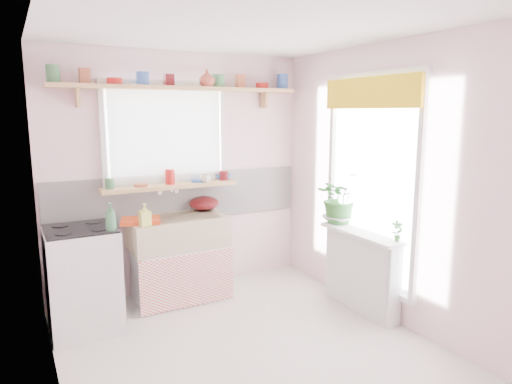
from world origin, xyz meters
TOP-DOWN VIEW (x-y plane):
  - room at (0.66, 0.86)m, footprint 3.20×3.20m
  - sink_unit at (-0.15, 1.29)m, footprint 0.95×0.65m
  - cooker at (-1.10, 1.05)m, footprint 0.58×0.58m
  - radiator_ledge at (1.30, 0.20)m, footprint 0.22×0.95m
  - windowsill at (-0.15, 1.48)m, footprint 1.40×0.22m
  - pine_shelf at (0.00, 1.47)m, footprint 2.52×0.24m
  - shelf_crockery at (-0.02, 1.47)m, footprint 2.47×0.11m
  - sill_crockery at (-0.15, 1.48)m, footprint 1.35×0.11m
  - dish_tray at (-0.53, 1.26)m, footprint 0.42×0.36m
  - colander at (0.22, 1.50)m, footprint 0.37×0.37m
  - jade_plant at (1.33, 0.60)m, footprint 0.59×0.55m
  - fruit_bowl at (1.33, 0.60)m, footprint 0.40×0.40m
  - herb_pot at (1.33, -0.20)m, footprint 0.12×0.10m
  - soap_bottle_sink at (-0.53, 1.10)m, footprint 0.10×0.11m
  - sill_cup at (0.21, 1.42)m, footprint 0.13×0.13m
  - sill_bowl at (0.47, 1.54)m, footprint 0.24×0.24m
  - shelf_vase at (0.25, 1.41)m, footprint 0.21×0.21m
  - cooker_bottle at (-0.88, 0.83)m, footprint 0.10×0.10m
  - fruit at (1.34, 0.61)m, footprint 0.20×0.14m

SIDE VIEW (x-z plane):
  - radiator_ledge at x=1.30m, z-range 0.01..0.78m
  - sink_unit at x=-0.15m, z-range -0.13..0.99m
  - cooker at x=-1.10m, z-range 0.00..0.92m
  - fruit_bowl at x=1.33m, z-range 0.78..0.85m
  - dish_tray at x=-0.53m, z-range 0.85..0.89m
  - herb_pot at x=1.33m, z-range 0.78..0.96m
  - fruit at x=1.34m, z-range 0.82..0.92m
  - colander at x=0.22m, z-range 0.85..1.00m
  - soap_bottle_sink at x=-0.53m, z-range 0.85..1.06m
  - cooker_bottle at x=-0.88m, z-range 0.92..1.15m
  - jade_plant at x=1.33m, z-range 0.77..1.30m
  - windowsill at x=-0.15m, z-range 1.12..1.16m
  - sill_bowl at x=0.47m, z-range 1.16..1.22m
  - sill_cup at x=0.21m, z-range 1.16..1.24m
  - sill_crockery at x=-0.15m, z-range 1.16..1.28m
  - room at x=0.66m, z-range -0.23..2.97m
  - pine_shelf at x=0.00m, z-range 2.10..2.14m
  - shelf_crockery at x=-0.02m, z-range 2.13..2.25m
  - shelf_vase at x=0.25m, z-range 2.14..2.31m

